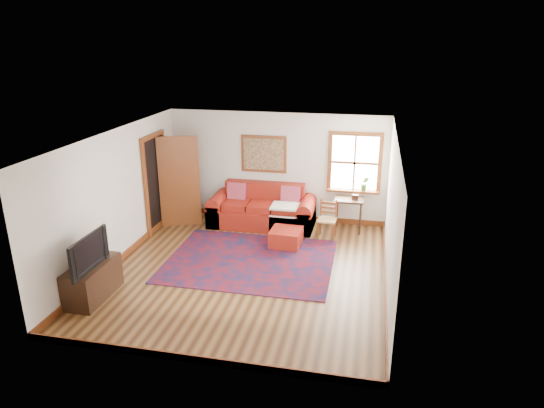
% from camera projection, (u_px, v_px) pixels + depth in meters
% --- Properties ---
extents(ground, '(5.50, 5.50, 0.00)m').
position_uv_depth(ground, '(247.00, 270.00, 8.95)').
color(ground, '#3E2310').
rests_on(ground, ground).
extents(room_envelope, '(5.04, 5.54, 2.52)m').
position_uv_depth(room_envelope, '(246.00, 185.00, 8.42)').
color(room_envelope, silver).
rests_on(room_envelope, ground).
extents(window, '(1.18, 0.20, 1.38)m').
position_uv_depth(window, '(356.00, 169.00, 10.67)').
color(window, white).
rests_on(window, ground).
extents(doorway, '(0.89, 1.08, 2.14)m').
position_uv_depth(doorway, '(170.00, 181.00, 10.67)').
color(doorway, black).
rests_on(doorway, ground).
extents(framed_artwork, '(1.05, 0.07, 0.85)m').
position_uv_depth(framed_artwork, '(264.00, 154.00, 11.00)').
color(framed_artwork, brown).
rests_on(framed_artwork, ground).
extents(persian_rug, '(3.16, 2.53, 0.02)m').
position_uv_depth(persian_rug, '(250.00, 261.00, 9.31)').
color(persian_rug, maroon).
rests_on(persian_rug, ground).
extents(red_leather_sofa, '(2.36, 0.98, 0.92)m').
position_uv_depth(red_leather_sofa, '(262.00, 212.00, 11.01)').
color(red_leather_sofa, maroon).
rests_on(red_leather_sofa, ground).
extents(red_ottoman, '(0.64, 0.64, 0.35)m').
position_uv_depth(red_ottoman, '(286.00, 238.00, 9.94)').
color(red_ottoman, maroon).
rests_on(red_ottoman, ground).
extents(side_table, '(0.62, 0.47, 0.75)m').
position_uv_depth(side_table, '(349.00, 204.00, 10.56)').
color(side_table, '#311B10').
rests_on(side_table, ground).
extents(ladder_back_chair, '(0.41, 0.39, 0.82)m').
position_uv_depth(ladder_back_chair, '(327.00, 218.00, 10.27)').
color(ladder_back_chair, tan).
rests_on(ladder_back_chair, ground).
extents(media_cabinet, '(0.49, 1.09, 0.60)m').
position_uv_depth(media_cabinet, '(93.00, 281.00, 7.95)').
color(media_cabinet, '#311B10').
rests_on(media_cabinet, ground).
extents(television, '(0.13, 1.01, 0.58)m').
position_uv_depth(television, '(83.00, 252.00, 7.59)').
color(television, black).
rests_on(television, media_cabinet).
extents(candle_hurricane, '(0.12, 0.12, 0.18)m').
position_uv_depth(candle_hurricane, '(104.00, 251.00, 8.12)').
color(candle_hurricane, silver).
rests_on(candle_hurricane, media_cabinet).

